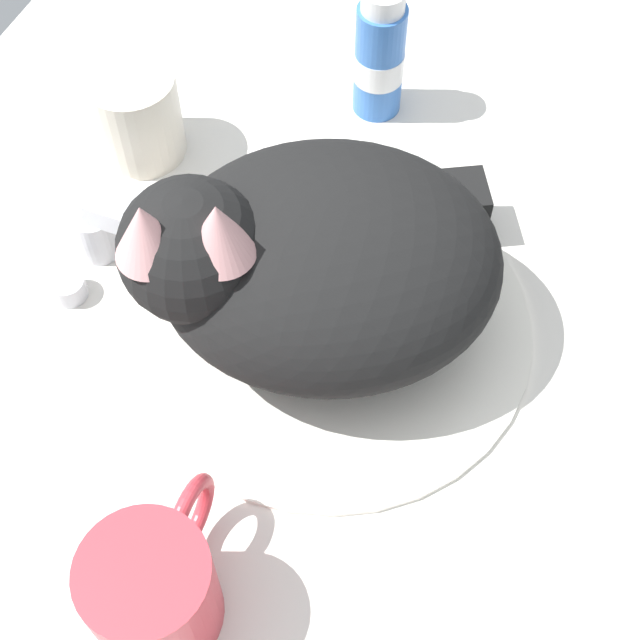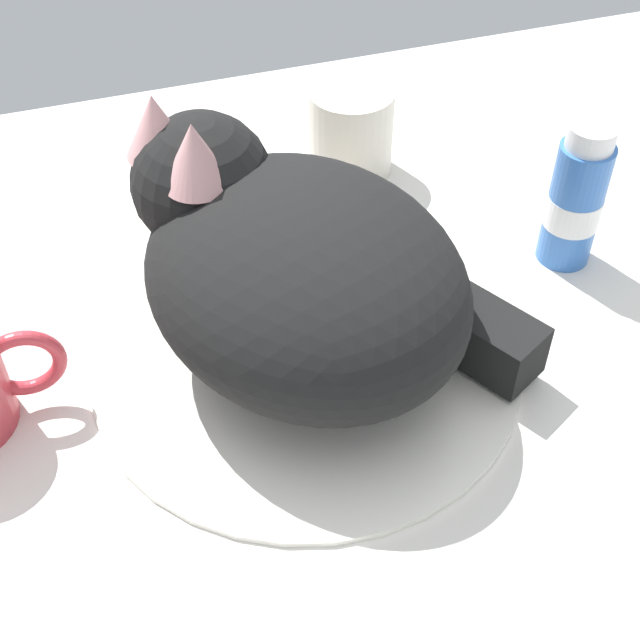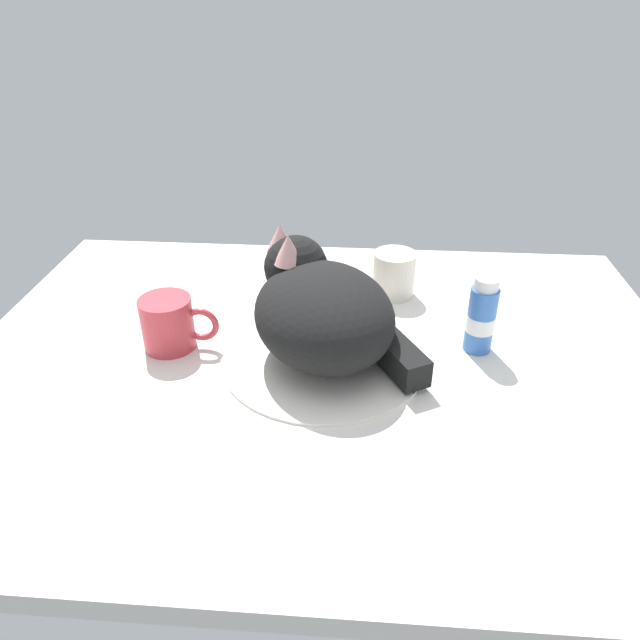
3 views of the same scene
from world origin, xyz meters
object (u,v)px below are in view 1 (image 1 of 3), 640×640
faucet (107,232)px  coffee_mug (154,588)px  cat (311,260)px  toothpaste_bottle (379,56)px  rinse_cup (136,115)px

faucet → coffee_mug: size_ratio=1.04×
coffee_mug → cat: bearing=-1.7°
faucet → coffee_mug: coffee_mug is taller
toothpaste_bottle → coffee_mug: bearing=-176.6°
cat → toothpaste_bottle: size_ratio=2.42×
cat → toothpaste_bottle: (23.91, 3.46, -2.53)cm
coffee_mug → toothpaste_bottle: (47.28, 2.78, 1.56)cm
toothpaste_bottle → cat: bearing=-171.8°
coffee_mug → rinse_cup: bearing=29.6°
coffee_mug → rinse_cup: size_ratio=1.50×
rinse_cup → coffee_mug: bearing=-150.4°
cat → rinse_cup: size_ratio=3.72×
cat → rinse_cup: bearing=60.7°
faucet → toothpaste_bottle: (23.45, -13.91, 2.98)cm
cat → rinse_cup: (11.46, 20.46, -4.23)cm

